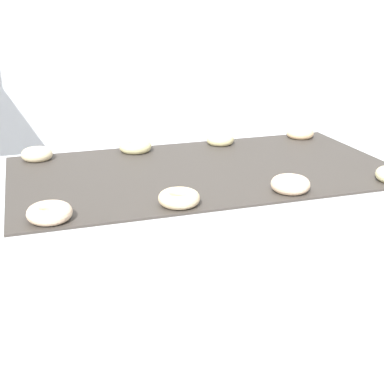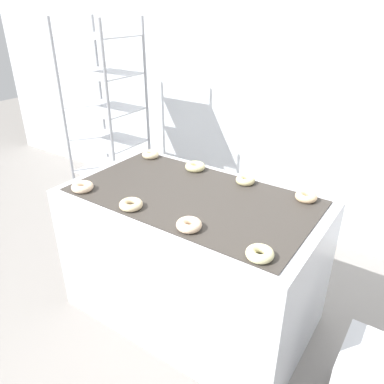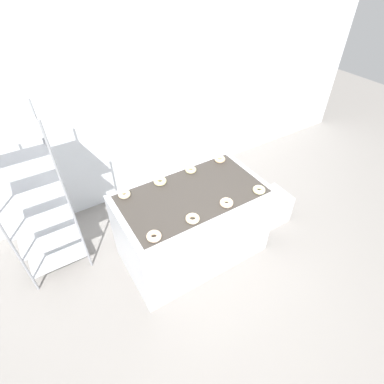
{
  "view_description": "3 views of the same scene",
  "coord_description": "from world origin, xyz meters",
  "px_view_note": "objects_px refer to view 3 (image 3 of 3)",
  "views": [
    {
      "loc": [
        -0.63,
        -1.13,
        1.54
      ],
      "look_at": [
        0.0,
        0.85,
        0.77
      ],
      "focal_mm": 50.0,
      "sensor_mm": 36.0,
      "label": 1
    },
    {
      "loc": [
        1.13,
        -0.94,
        1.95
      ],
      "look_at": [
        0.0,
        0.7,
        0.94
      ],
      "focal_mm": 35.0,
      "sensor_mm": 36.0,
      "label": 2
    },
    {
      "loc": [
        -1.21,
        -1.26,
        2.92
      ],
      "look_at": [
        0.0,
        0.7,
        0.94
      ],
      "focal_mm": 28.0,
      "sensor_mm": 36.0,
      "label": 3
    }
  ],
  "objects_px": {
    "donut_near_left": "(154,236)",
    "donut_far_left": "(124,194)",
    "donut_near_midright": "(226,203)",
    "donut_near_midleft": "(193,219)",
    "donut_near_right": "(259,190)",
    "donut_far_midright": "(191,170)",
    "donut_far_midleft": "(160,181)",
    "glaze_bin": "(271,207)",
    "baking_rack_cart": "(34,204)",
    "donut_far_right": "(220,159)",
    "fryer_machine": "(192,224)"
  },
  "relations": [
    {
      "from": "donut_near_midleft",
      "to": "fryer_machine",
      "type": "bearing_deg",
      "value": 58.99
    },
    {
      "from": "donut_near_left",
      "to": "donut_far_left",
      "type": "bearing_deg",
      "value": 90.68
    },
    {
      "from": "donut_near_midleft",
      "to": "glaze_bin",
      "type": "bearing_deg",
      "value": 10.08
    },
    {
      "from": "fryer_machine",
      "to": "donut_near_left",
      "type": "bearing_deg",
      "value": -151.03
    },
    {
      "from": "glaze_bin",
      "to": "donut_far_midright",
      "type": "height_order",
      "value": "donut_far_midright"
    },
    {
      "from": "glaze_bin",
      "to": "donut_near_midleft",
      "type": "distance_m",
      "value": 1.59
    },
    {
      "from": "donut_near_right",
      "to": "donut_near_midleft",
      "type": "bearing_deg",
      "value": 179.16
    },
    {
      "from": "baking_rack_cart",
      "to": "donut_near_right",
      "type": "height_order",
      "value": "baking_rack_cart"
    },
    {
      "from": "donut_near_midleft",
      "to": "donut_near_right",
      "type": "distance_m",
      "value": 0.79
    },
    {
      "from": "glaze_bin",
      "to": "donut_near_left",
      "type": "distance_m",
      "value": 1.94
    },
    {
      "from": "donut_far_right",
      "to": "donut_near_midleft",
      "type": "bearing_deg",
      "value": -140.18
    },
    {
      "from": "donut_far_midright",
      "to": "fryer_machine",
      "type": "bearing_deg",
      "value": -119.76
    },
    {
      "from": "donut_near_left",
      "to": "donut_near_midright",
      "type": "bearing_deg",
      "value": 0.77
    },
    {
      "from": "baking_rack_cart",
      "to": "donut_far_right",
      "type": "xyz_separation_m",
      "value": [
        1.99,
        -0.34,
        0.0
      ]
    },
    {
      "from": "baking_rack_cart",
      "to": "glaze_bin",
      "type": "height_order",
      "value": "baking_rack_cart"
    },
    {
      "from": "donut_near_left",
      "to": "donut_near_midleft",
      "type": "xyz_separation_m",
      "value": [
        0.4,
        0.0,
        -0.0
      ]
    },
    {
      "from": "donut_near_midright",
      "to": "donut_far_left",
      "type": "distance_m",
      "value": 1.02
    },
    {
      "from": "donut_near_midleft",
      "to": "donut_near_midright",
      "type": "distance_m",
      "value": 0.39
    },
    {
      "from": "donut_near_midright",
      "to": "donut_far_left",
      "type": "bearing_deg",
      "value": 141.12
    },
    {
      "from": "donut_far_right",
      "to": "donut_far_midright",
      "type": "bearing_deg",
      "value": 179.72
    },
    {
      "from": "donut_near_left",
      "to": "donut_far_left",
      "type": "distance_m",
      "value": 0.65
    },
    {
      "from": "fryer_machine",
      "to": "donut_near_right",
      "type": "relative_size",
      "value": 12.0
    },
    {
      "from": "donut_near_left",
      "to": "donut_far_midleft",
      "type": "bearing_deg",
      "value": 58.84
    },
    {
      "from": "donut_near_right",
      "to": "donut_far_midright",
      "type": "distance_m",
      "value": 0.78
    },
    {
      "from": "donut_near_midright",
      "to": "donut_far_midleft",
      "type": "xyz_separation_m",
      "value": [
        -0.4,
        0.64,
        -0.0
      ]
    },
    {
      "from": "donut_near_midright",
      "to": "donut_far_midright",
      "type": "bearing_deg",
      "value": 91.04
    },
    {
      "from": "fryer_machine",
      "to": "glaze_bin",
      "type": "xyz_separation_m",
      "value": [
        1.19,
        -0.08,
        -0.26
      ]
    },
    {
      "from": "donut_near_left",
      "to": "donut_near_right",
      "type": "xyz_separation_m",
      "value": [
        1.19,
        -0.01,
        -0.0
      ]
    },
    {
      "from": "donut_near_left",
      "to": "donut_near_midleft",
      "type": "distance_m",
      "value": 0.4
    },
    {
      "from": "fryer_machine",
      "to": "donut_far_right",
      "type": "distance_m",
      "value": 0.82
    },
    {
      "from": "donut_near_midleft",
      "to": "donut_far_left",
      "type": "distance_m",
      "value": 0.76
    },
    {
      "from": "fryer_machine",
      "to": "donut_far_midright",
      "type": "xyz_separation_m",
      "value": [
        0.19,
        0.33,
        0.48
      ]
    },
    {
      "from": "donut_near_right",
      "to": "donut_far_midright",
      "type": "height_order",
      "value": "donut_near_right"
    },
    {
      "from": "donut_near_right",
      "to": "donut_far_left",
      "type": "height_order",
      "value": "same"
    },
    {
      "from": "donut_near_midleft",
      "to": "donut_near_right",
      "type": "height_order",
      "value": "donut_near_right"
    },
    {
      "from": "donut_near_right",
      "to": "donut_far_right",
      "type": "height_order",
      "value": "same"
    },
    {
      "from": "baking_rack_cart",
      "to": "donut_far_left",
      "type": "xyz_separation_m",
      "value": [
        0.8,
        -0.34,
        0.0
      ]
    },
    {
      "from": "glaze_bin",
      "to": "donut_near_midright",
      "type": "height_order",
      "value": "donut_near_midright"
    },
    {
      "from": "donut_near_midleft",
      "to": "donut_far_left",
      "type": "xyz_separation_m",
      "value": [
        -0.4,
        0.65,
        0.0
      ]
    },
    {
      "from": "donut_near_left",
      "to": "donut_far_midright",
      "type": "distance_m",
      "value": 1.02
    },
    {
      "from": "baking_rack_cart",
      "to": "glaze_bin",
      "type": "xyz_separation_m",
      "value": [
        2.59,
        -0.74,
        -0.74
      ]
    },
    {
      "from": "baking_rack_cart",
      "to": "donut_far_right",
      "type": "height_order",
      "value": "baking_rack_cart"
    },
    {
      "from": "baking_rack_cart",
      "to": "donut_near_midleft",
      "type": "xyz_separation_m",
      "value": [
        1.21,
        -0.99,
        -0.0
      ]
    },
    {
      "from": "donut_near_left",
      "to": "donut_far_left",
      "type": "height_order",
      "value": "same"
    },
    {
      "from": "donut_near_midright",
      "to": "donut_near_midleft",
      "type": "bearing_deg",
      "value": -179.14
    },
    {
      "from": "donut_near_midright",
      "to": "glaze_bin",
      "type": "bearing_deg",
      "value": 13.63
    },
    {
      "from": "donut_near_left",
      "to": "donut_far_left",
      "type": "xyz_separation_m",
      "value": [
        -0.01,
        0.65,
        -0.0
      ]
    },
    {
      "from": "donut_far_midright",
      "to": "donut_far_right",
      "type": "relative_size",
      "value": 0.97
    },
    {
      "from": "donut_far_midright",
      "to": "donut_far_left",
      "type": "bearing_deg",
      "value": -179.92
    },
    {
      "from": "donut_far_right",
      "to": "donut_near_midright",
      "type": "bearing_deg",
      "value": -120.91
    }
  ]
}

